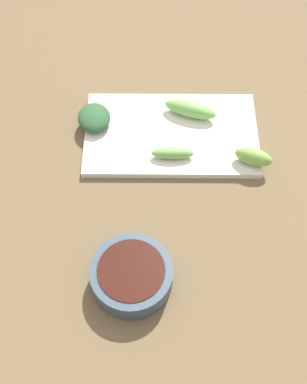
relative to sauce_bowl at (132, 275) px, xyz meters
name	(u,v)px	position (x,y,z in m)	size (l,w,h in m)	color
tabletop	(155,189)	(0.16, -0.03, -0.03)	(2.10, 2.10, 0.02)	brown
sauce_bowl	(132,275)	(0.00, 0.00, 0.00)	(0.12, 0.12, 0.04)	#344856
serving_plate	(171,134)	(0.27, -0.06, -0.02)	(0.18, 0.29, 0.01)	silver
broccoli_stalk_0	(254,157)	(0.20, -0.19, 0.01)	(0.03, 0.06, 0.03)	#78B249
broccoli_stalk_1	(190,109)	(0.31, -0.09, 0.00)	(0.03, 0.09, 0.03)	#6FBB56
broccoli_leafy_2	(94,118)	(0.29, 0.07, 0.00)	(0.06, 0.06, 0.03)	#28542E
broccoli_stalk_3	(173,153)	(0.21, -0.06, 0.00)	(0.02, 0.07, 0.02)	#6AA852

